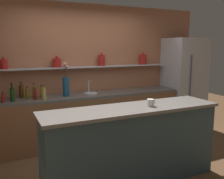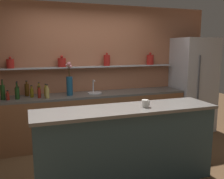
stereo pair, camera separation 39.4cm
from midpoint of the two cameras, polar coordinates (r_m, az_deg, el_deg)
ground_plane at (r=3.88m, az=-1.41°, el=-17.70°), size 12.00×12.00×0.00m
back_wall_unit at (r=4.97m, az=-8.91°, el=4.02°), size 5.20×0.28×2.60m
back_counter_unit at (r=4.77m, az=-8.50°, el=-6.55°), size 3.76×0.62×0.92m
island_counter at (r=3.36m, az=1.12°, el=-12.54°), size 2.38×0.61×1.02m
refrigerator at (r=5.70m, az=14.18°, el=1.34°), size 0.79×0.73×1.97m
flower_vase at (r=4.52m, az=-13.00°, el=1.19°), size 0.13×0.17×0.60m
sink_fixture at (r=4.70m, az=-7.35°, el=-0.67°), size 0.27×0.27×0.25m
bottle_spirit_0 at (r=4.34m, az=-17.82°, el=-0.97°), size 0.07×0.07×0.24m
bottle_oil_1 at (r=4.49m, az=-21.22°, el=-1.01°), size 0.06×0.06×0.21m
bottle_sauce_3 at (r=4.41m, az=-19.60°, el=-1.09°), size 0.06×0.06×0.20m
bottle_sauce_4 at (r=4.37m, az=-26.09°, el=-1.82°), size 0.05×0.05×0.17m
bottle_wine_5 at (r=4.38m, az=-24.22°, el=-1.17°), size 0.07×0.07×0.29m
bottle_oil_6 at (r=4.58m, az=-19.73°, el=-0.52°), size 0.06×0.06×0.24m
bottle_oil_7 at (r=4.52m, az=-18.23°, el=-0.70°), size 0.06×0.06×0.22m
bottle_wine_8 at (r=4.51m, az=-24.24°, el=-0.86°), size 0.07×0.07×0.29m
bottle_spirit_9 at (r=4.63m, az=-22.34°, el=-0.37°), size 0.08×0.08×0.28m
coffee_mug at (r=3.26m, az=5.38°, el=-3.05°), size 0.11×0.09×0.10m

